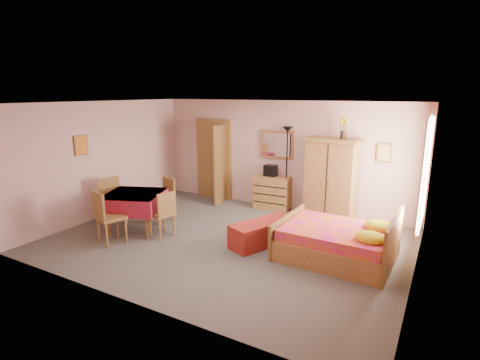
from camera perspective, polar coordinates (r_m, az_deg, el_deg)
The scene contains 23 objects.
floor at distance 7.30m, azimuth -1.86°, elevation -9.21°, with size 6.50×6.50×0.00m, color #68645C.
ceiling at distance 6.75m, azimuth -2.03°, elevation 11.64°, with size 6.50×6.50×0.00m, color brown.
wall_back at distance 9.10m, azimuth 6.24°, elevation 3.77°, with size 6.50×0.10×2.60m, color #D4A19A.
wall_front at distance 5.01m, azimuth -16.92°, elevation -4.63°, with size 6.50×0.10×2.60m, color #D4A19A.
wall_left at distance 9.00m, azimuth -19.97°, elevation 2.94°, with size 0.10×5.00×2.60m, color #D4A19A.
wall_right at distance 5.96m, azimuth 25.90°, elevation -2.58°, with size 0.10×5.00×2.60m, color #D4A19A.
doorway at distance 10.01m, azimuth -3.93°, elevation 3.09°, with size 1.06×0.12×2.15m, color #9E6B35.
window at distance 7.10m, azimuth 26.36°, elevation 0.99°, with size 0.08×1.40×1.95m, color white.
picture_left at distance 8.55m, azimuth -23.07°, elevation 4.88°, with size 0.04×0.32×0.42m, color orange.
picture_back at distance 8.41m, azimuth 21.12°, elevation 3.90°, with size 0.30×0.04×0.40m, color #D8BF59.
chest_of_drawers at distance 9.13m, azimuth 4.96°, elevation -1.92°, with size 0.86×0.43×0.81m, color #AB713A.
wall_mirror at distance 9.09m, azimuth 5.65°, elevation 5.37°, with size 0.86×0.05×0.68m, color white.
stereo at distance 9.05m, azimuth 4.67°, elevation 1.46°, with size 0.29×0.21×0.27m, color black.
floor_lamp at distance 8.95m, azimuth 7.10°, elevation 1.67°, with size 0.26×0.26×2.01m, color black.
wardrobe at distance 8.44m, azimuth 13.65°, elevation 0.04°, with size 1.16×0.60×1.83m, color #A76838.
sunflower_vase at distance 8.23m, azimuth 15.49°, elevation 7.61°, with size 0.18×0.18×0.44m, color yellow.
bed at distance 6.67m, azimuth 14.51°, elevation -7.82°, with size 1.90×1.50×0.88m, color #D3147D.
bench at distance 7.09m, azimuth 3.60°, elevation -7.99°, with size 0.49×1.33×0.44m, color maroon.
dining_table at distance 7.96m, azimuth -15.71°, elevation -4.73°, with size 1.09×1.09×0.80m, color maroon.
chair_south at distance 7.45m, azimuth -19.06°, elevation -5.31°, with size 0.46×0.46×1.02m, color olive.
chair_north at distance 8.41m, azimuth -11.78°, elevation -3.02°, with size 0.43×0.43×0.94m, color #A47137.
chair_west at distance 8.42m, azimuth -18.71°, elevation -3.22°, with size 0.45×0.45×1.00m, color #A76B38.
chair_east at distance 7.57m, azimuth -11.87°, elevation -4.97°, with size 0.42×0.42×0.92m, color #A77338.
Camera 1 is at (3.50, -5.77, 2.79)m, focal length 28.00 mm.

